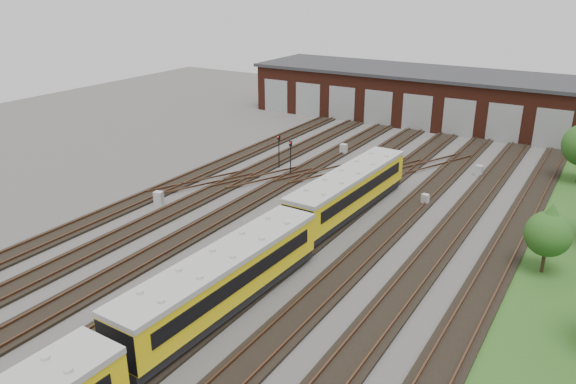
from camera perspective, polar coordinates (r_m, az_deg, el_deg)
The scene contains 15 objects.
ground at distance 40.09m, azimuth -0.62°, elevation -4.81°, with size 120.00×120.00×0.00m, color #464441.
track_network at distance 40.58m, azimuth -0.39°, elevation -4.31°, with size 30.40×70.00×0.33m.
maintenance_shed at distance 74.52m, azimuth 16.00°, elevation 9.17°, with size 51.00×12.50×6.35m.
metro_train at distance 31.44m, azimuth -6.55°, elevation -8.76°, with size 3.25×47.14×3.11m.
signal_mast_0 at distance 51.95m, azimuth 0.26°, elevation 3.87°, with size 0.26×0.25×3.40m.
signal_mast_1 at distance 54.40m, azimuth -0.93°, elevation 4.59°, with size 0.28×0.27×3.28m.
signal_mast_2 at distance 47.23m, azimuth 6.51°, elevation 1.80°, with size 0.31×0.29×3.15m.
signal_mast_3 at distance 50.07m, azimuth 11.13°, elevation 2.06°, with size 0.24×0.23×2.38m.
relay_cabinet_0 at distance 46.98m, azimuth -13.00°, elevation -0.63°, with size 0.69×0.57×1.14m, color #ACAEB1.
relay_cabinet_1 at distance 59.31m, azimuth 5.67°, elevation 4.35°, with size 0.67×0.56×1.12m, color #ACAEB1.
relay_cabinet_2 at distance 43.20m, azimuth 2.59°, elevation -2.16°, with size 0.57×0.48×0.95m, color #ACAEB1.
relay_cabinet_3 at distance 55.49m, azimuth 18.84°, elevation 2.06°, with size 0.61×0.51×1.02m, color #ACAEB1.
relay_cabinet_4 at distance 47.19m, azimuth 13.75°, elevation -0.74°, with size 0.55×0.46×0.92m, color #ACAEB1.
tree_3 at distance 37.97m, azimuth 25.00°, elevation -3.41°, with size 2.85×2.85×4.73m.
bush_0 at distance 43.50m, azimuth 24.71°, elevation -3.68°, with size 1.43×1.43×1.43m, color #204B15.
Camera 1 is at (19.08, -30.64, 17.46)m, focal length 35.00 mm.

